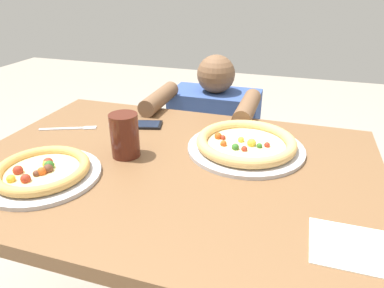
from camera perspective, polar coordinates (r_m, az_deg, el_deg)
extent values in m
cube|color=brown|center=(1.04, -3.52, -4.09)|extent=(1.21, 0.86, 0.04)
cylinder|color=brown|center=(1.71, -15.58, -6.59)|extent=(0.07, 0.07, 0.71)
cylinder|color=brown|center=(1.50, 21.69, -12.88)|extent=(0.07, 0.07, 0.71)
cylinder|color=#B7B7BC|center=(1.04, -23.24, -4.80)|extent=(0.31, 0.31, 0.01)
cylinder|color=#EFD68C|center=(1.03, -23.34, -4.28)|extent=(0.20, 0.20, 0.01)
torus|color=tan|center=(1.03, -23.43, -3.83)|extent=(0.25, 0.25, 0.03)
sphere|color=brown|center=(1.02, -22.56, -3.76)|extent=(0.03, 0.03, 0.03)
sphere|color=#BF4C19|center=(1.01, -23.46, -4.18)|extent=(0.02, 0.02, 0.02)
sphere|color=gold|center=(1.04, -22.76, -3.08)|extent=(0.02, 0.02, 0.02)
sphere|color=brown|center=(1.01, -24.23, -4.46)|extent=(0.02, 0.02, 0.02)
sphere|color=gold|center=(1.01, -27.62, -5.10)|extent=(0.02, 0.02, 0.02)
sphere|color=#2D6623|center=(1.03, -22.42, -3.27)|extent=(0.03, 0.03, 0.03)
sphere|color=maroon|center=(1.05, -22.57, -2.81)|extent=(0.03, 0.03, 0.03)
sphere|color=maroon|center=(0.99, -25.69, -5.17)|extent=(0.03, 0.03, 0.03)
sphere|color=maroon|center=(1.04, -26.70, -3.89)|extent=(0.03, 0.03, 0.03)
cylinder|color=#B7B7BC|center=(1.11, 8.81, -0.70)|extent=(0.37, 0.37, 0.01)
cylinder|color=beige|center=(1.11, 8.85, -0.19)|extent=(0.25, 0.25, 0.01)
torus|color=tan|center=(1.10, 8.89, 0.36)|extent=(0.31, 0.31, 0.03)
sphere|color=maroon|center=(1.10, 12.23, -0.15)|extent=(0.02, 0.02, 0.02)
sphere|color=#2D6623|center=(1.06, 7.14, -0.50)|extent=(0.02, 0.02, 0.02)
sphere|color=#2D6623|center=(1.09, 11.01, -0.30)|extent=(0.02, 0.02, 0.02)
sphere|color=maroon|center=(1.13, 5.13, 1.05)|extent=(0.02, 0.02, 0.02)
sphere|color=gold|center=(1.09, 9.76, 0.17)|extent=(0.03, 0.03, 0.03)
sphere|color=gold|center=(1.12, 8.06, 0.69)|extent=(0.02, 0.02, 0.02)
sphere|color=maroon|center=(1.06, 8.58, -0.79)|extent=(0.02, 0.02, 0.02)
sphere|color=#BF4C19|center=(1.08, 5.19, 0.07)|extent=(0.02, 0.02, 0.02)
sphere|color=#BF4C19|center=(1.13, 4.32, 1.31)|extent=(0.02, 0.02, 0.02)
cylinder|color=#4C1E14|center=(1.06, -11.00, 1.41)|extent=(0.09, 0.09, 0.13)
cube|color=white|center=(0.81, 24.55, -15.08)|extent=(0.16, 0.14, 0.00)
cube|color=silver|center=(1.34, -20.61, 2.36)|extent=(0.15, 0.07, 0.00)
cube|color=silver|center=(1.31, -16.41, 2.58)|extent=(0.05, 0.04, 0.00)
cube|color=black|center=(1.29, -8.34, 3.15)|extent=(0.16, 0.11, 0.01)
cube|color=#192338|center=(1.29, -8.36, 3.34)|extent=(0.14, 0.10, 0.00)
cylinder|color=#333847|center=(1.87, 3.39, -7.37)|extent=(0.33, 0.33, 0.45)
cube|color=#334C8C|center=(1.69, 3.72, 3.51)|extent=(0.41, 0.22, 0.31)
sphere|color=brown|center=(1.61, 3.97, 11.38)|extent=(0.17, 0.17, 0.17)
cylinder|color=brown|center=(1.47, -5.36, 7.49)|extent=(0.07, 0.28, 0.07)
cylinder|color=brown|center=(1.38, 9.11, 5.96)|extent=(0.07, 0.28, 0.07)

